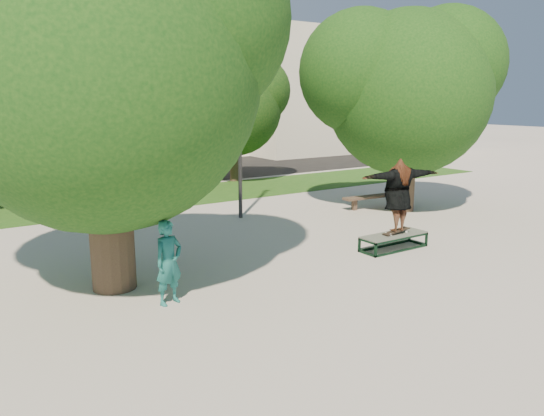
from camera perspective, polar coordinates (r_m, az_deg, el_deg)
ground at (r=11.93m, az=4.71°, el=-6.05°), size 120.00×120.00×0.00m
grass_strip at (r=20.40m, az=-9.81°, el=1.33°), size 30.00×4.00×0.02m
asphalt_strip at (r=26.11m, az=-17.68°, el=3.19°), size 40.00×8.00×0.01m
tree_left at (r=10.38m, az=-18.67°, el=15.49°), size 6.96×5.95×7.12m
tree_right at (r=17.68m, az=14.03°, el=12.89°), size 6.24×5.33×6.51m
bg_tree_mid at (r=21.80m, az=-18.14°, el=12.18°), size 5.76×4.92×6.24m
bg_tree_right at (r=23.47m, az=-4.42°, el=11.36°), size 5.04×4.31×5.43m
lamppost at (r=16.07m, az=-3.53°, el=9.99°), size 0.25×0.15×6.11m
side_building at (r=39.79m, az=5.47°, el=12.22°), size 15.00×10.00×8.00m
grind_box at (r=13.34m, az=12.94°, el=-3.54°), size 1.80×0.60×0.38m
skater_rig at (r=13.15m, az=13.40°, el=1.36°), size 2.25×0.97×1.85m
bystander at (r=9.65m, az=-11.05°, el=-5.76°), size 0.64×0.51×1.54m
bench at (r=18.32m, az=11.40°, el=1.20°), size 2.81×0.60×0.43m
car_silver_a at (r=22.77m, az=-25.42°, el=3.49°), size 2.53×5.00×1.63m
car_dark at (r=25.51m, az=-21.76°, el=4.25°), size 1.62×4.17×1.36m
car_grey at (r=26.59m, az=-17.38°, el=5.04°), size 2.58×5.59×1.55m
car_silver_b at (r=26.63m, az=-11.88°, el=5.05°), size 2.38×4.66×1.29m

